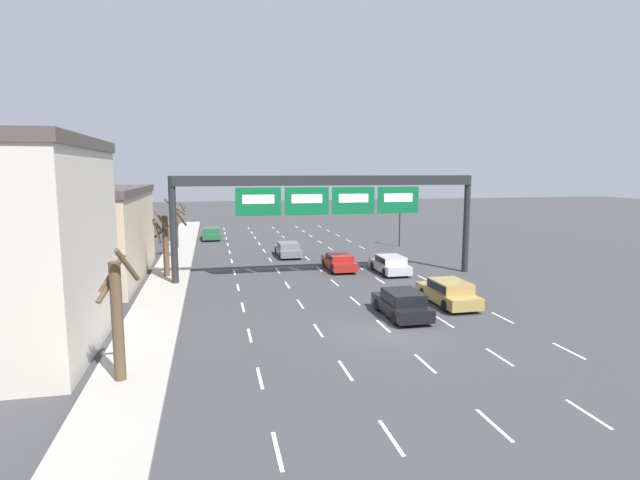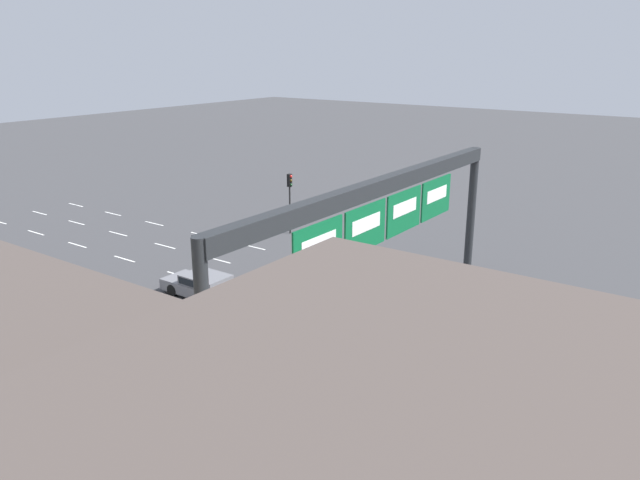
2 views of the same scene
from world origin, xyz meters
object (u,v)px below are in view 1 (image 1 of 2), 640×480
Objects in this scene: car_gold at (449,292)px; tree_bare_third at (165,241)px; car_silver at (390,264)px; tree_bare_closest at (177,224)px; car_red at (339,261)px; tree_bare_furthest at (174,229)px; traffic_light_near_gantry at (400,216)px; car_grey at (288,249)px; car_black at (402,303)px; tree_bare_second at (117,314)px; car_green at (211,233)px; sign_gantry at (329,194)px.

tree_bare_third is (-16.55, 11.08, 1.95)m from car_gold.
car_silver is 22.82m from tree_bare_closest.
car_silver reaches higher than car_red.
traffic_light_near_gantry is at bearing 5.79° from tree_bare_furthest.
car_gold reaches higher than car_red.
car_grey is 0.97× the size of tree_bare_third.
tree_bare_furthest reaches higher than car_black.
car_green is at bearing 85.15° from tree_bare_second.
traffic_light_near_gantry reaches higher than car_red.
car_silver is at bearing 91.00° from car_gold.
tree_bare_furthest is at bearing 135.78° from sign_gantry.
car_black reaches higher than car_silver.
traffic_light_near_gantry is (5.71, 12.71, 2.37)m from car_silver.
tree_bare_furthest reaches higher than tree_bare_second.
car_grey is at bearing 68.63° from tree_bare_second.
car_black reaches higher than car_red.
tree_bare_closest is 0.87× the size of tree_bare_furthest.
tree_bare_furthest is at bearing 121.19° from car_black.
tree_bare_closest reaches higher than car_black.
tree_bare_third is at bearing 173.56° from car_silver.
tree_bare_furthest is (-16.39, 10.47, 1.88)m from car_silver.
tree_bare_furthest is (-13.00, 21.47, 1.84)m from car_black.
car_black is 14.36m from tree_bare_second.
car_grey is at bearing -8.14° from tree_bare_furthest.
car_silver is 14.13m from traffic_light_near_gantry.
traffic_light_near_gantry is (12.10, 3.67, 2.39)m from car_grey.
car_green is 25.90m from car_silver.
sign_gantry reaches higher than traffic_light_near_gantry.
car_grey is 1.03× the size of car_silver.
car_green is at bearing 116.95° from car_grey.
sign_gantry is 17.36m from traffic_light_near_gantry.
car_black is at bearing -89.71° from car_red.
tree_bare_furthest reaches higher than car_silver.
tree_bare_second is at bearing -155.88° from car_gold.
car_red is 1.03× the size of car_black.
car_grey is 27.68m from tree_bare_second.
car_silver is 23.50m from tree_bare_second.
tree_bare_furthest is (-16.55, 19.70, 1.84)m from car_gold.
sign_gantry is at bearing -70.28° from car_green.
car_red is at bearing 149.71° from car_silver.
car_green is 20.82m from tree_bare_third.
car_red is 0.99× the size of car_silver.
tree_bare_second reaches higher than car_grey.
car_grey is 0.95× the size of car_gold.
sign_gantry is at bearing -171.65° from car_silver.
tree_bare_closest is 32.43m from tree_bare_second.
sign_gantry reaches higher than tree_bare_second.
tree_bare_furthest is at bearing 90.01° from tree_bare_third.
car_green is 1.14× the size of traffic_light_near_gantry.
car_grey is 12.87m from traffic_light_near_gantry.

